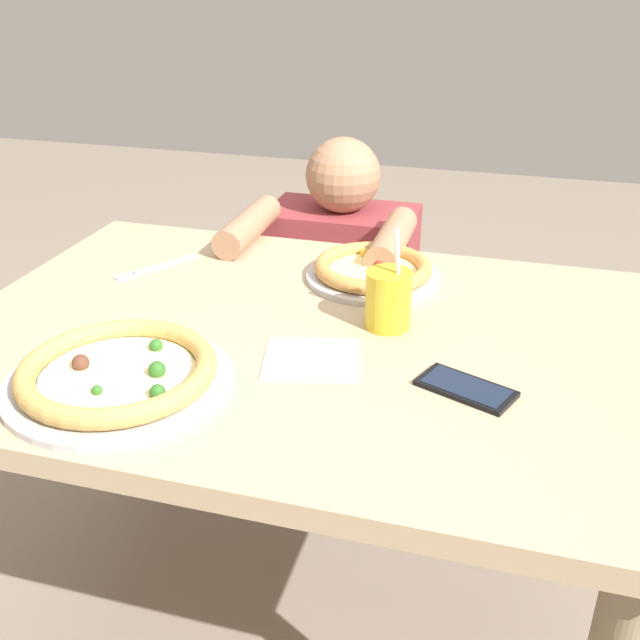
# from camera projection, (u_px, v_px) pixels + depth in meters

# --- Properties ---
(ground_plane) EXTENTS (8.00, 8.00, 0.00)m
(ground_plane) POSITION_uv_depth(u_px,v_px,m) (302.00, 622.00, 1.67)
(ground_plane) COLOR gray
(dining_table) EXTENTS (1.27, 0.91, 0.75)m
(dining_table) POSITION_uv_depth(u_px,v_px,m) (299.00, 380.00, 1.39)
(dining_table) COLOR tan
(dining_table) RESTS_ON ground
(pizza_near) EXTENTS (0.36, 0.36, 0.05)m
(pizza_near) POSITION_uv_depth(u_px,v_px,m) (118.00, 373.00, 1.16)
(pizza_near) COLOR #B7B7BC
(pizza_near) RESTS_ON dining_table
(pizza_far) EXTENTS (0.28, 0.28, 0.04)m
(pizza_far) POSITION_uv_depth(u_px,v_px,m) (373.00, 270.00, 1.54)
(pizza_far) COLOR #B7B7BC
(pizza_far) RESTS_ON dining_table
(drink_cup_colored) EXTENTS (0.08, 0.08, 0.19)m
(drink_cup_colored) POSITION_uv_depth(u_px,v_px,m) (388.00, 299.00, 1.33)
(drink_cup_colored) COLOR gold
(drink_cup_colored) RESTS_ON dining_table
(paper_napkin) EXTENTS (0.19, 0.18, 0.00)m
(paper_napkin) POSITION_uv_depth(u_px,v_px,m) (311.00, 359.00, 1.24)
(paper_napkin) COLOR white
(paper_napkin) RESTS_ON dining_table
(fork) EXTENTS (0.12, 0.18, 0.00)m
(fork) POSITION_uv_depth(u_px,v_px,m) (153.00, 268.00, 1.60)
(fork) COLOR silver
(fork) RESTS_ON dining_table
(cell_phone) EXTENTS (0.17, 0.13, 0.01)m
(cell_phone) POSITION_uv_depth(u_px,v_px,m) (466.00, 388.00, 1.15)
(cell_phone) COLOR black
(cell_phone) RESTS_ON dining_table
(diner_seated) EXTENTS (0.42, 0.52, 0.96)m
(diner_seated) POSITION_uv_depth(u_px,v_px,m) (340.00, 327.00, 2.05)
(diner_seated) COLOR #333847
(diner_seated) RESTS_ON ground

